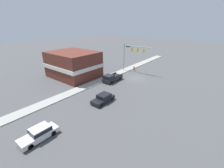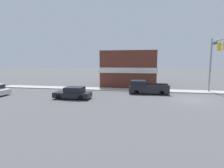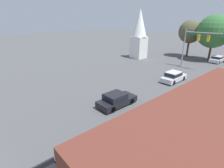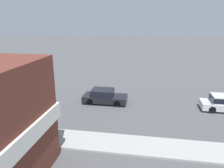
{
  "view_description": "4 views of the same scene",
  "coord_description": "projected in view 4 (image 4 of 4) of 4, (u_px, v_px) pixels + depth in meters",
  "views": [
    {
      "loc": [
        -17.46,
        31.48,
        13.02
      ],
      "look_at": [
        -0.75,
        10.26,
        1.94
      ],
      "focal_mm": 24.0,
      "sensor_mm": 36.0,
      "label": 1
    },
    {
      "loc": [
        -21.59,
        5.65,
        4.52
      ],
      "look_at": [
        -0.14,
        9.56,
        1.7
      ],
      "focal_mm": 28.0,
      "sensor_mm": 36.0,
      "label": 2
    },
    {
      "loc": [
        10.47,
        2.52,
        8.98
      ],
      "look_at": [
        -0.75,
        12.52,
        3.2
      ],
      "focal_mm": 28.0,
      "sensor_mm": 36.0,
      "label": 3
    },
    {
      "loc": [
        18.75,
        18.38,
        8.25
      ],
      "look_at": [
        -0.74,
        15.06,
        2.38
      ],
      "focal_mm": 35.0,
      "sensor_mm": 36.0,
      "label": 4
    }
  ],
  "objects": [
    {
      "name": "car_lead",
      "position": [
        104.0,
        96.0,
        22.25
      ],
      "size": [
        1.93,
        4.43,
        1.44
      ],
      "color": "black",
      "rests_on": "ground"
    }
  ]
}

